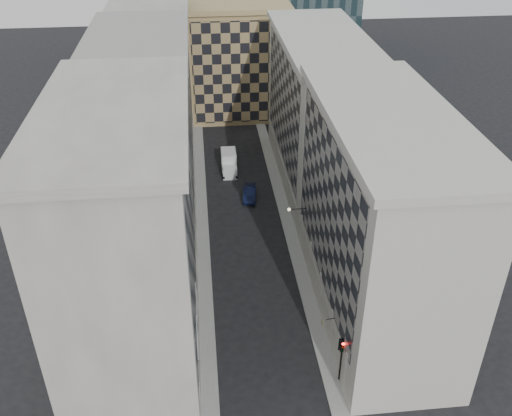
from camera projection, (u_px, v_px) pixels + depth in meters
sidewalk_west at (203, 231)px, 68.74m from camera, size 1.50×100.00×0.15m
sidewalk_east at (288, 226)px, 69.67m from camera, size 1.50×100.00×0.15m
bldg_left_a at (131, 246)px, 45.99m from camera, size 10.80×22.80×23.70m
bldg_left_b at (147, 137)px, 64.84m from camera, size 10.80×22.80×22.70m
bldg_left_c at (156, 77)px, 83.68m from camera, size 10.80×22.80×21.70m
bldg_right_a at (378, 219)px, 52.09m from camera, size 10.80×26.80×20.70m
bldg_right_b at (319, 111)px, 75.15m from camera, size 10.80×28.80×19.70m
tan_block at (237, 58)px, 96.45m from camera, size 16.80×14.80×18.80m
flagpoles_left at (197, 319)px, 44.23m from camera, size 0.10×6.33×2.33m
bracket_lamp at (291, 209)px, 61.29m from camera, size 1.98×0.36×0.36m
traffic_light at (342, 351)px, 47.47m from camera, size 0.58×0.50×4.62m
box_truck at (229, 163)px, 81.25m from camera, size 2.11×5.12×2.81m
dark_car at (250, 193)px, 74.97m from camera, size 2.16×4.76×1.51m
shop_sign at (323, 322)px, 49.89m from camera, size 1.13×0.66×0.73m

